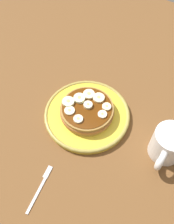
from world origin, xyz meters
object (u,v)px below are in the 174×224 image
banana_slice_5 (78,119)px  fork (41,186)px  banana_slice_2 (79,98)px  banana_slice_4 (102,115)px  banana_slice_8 (107,107)px  plate (87,114)px  banana_slice_3 (99,98)px  banana_slice_7 (68,102)px  banana_slice_0 (88,105)px  pancake_stack (87,110)px  banana_slice_1 (89,94)px  coffee_mug (168,145)px  banana_slice_6 (70,111)px

banana_slice_5 → fork: banana_slice_5 is taller
banana_slice_5 → banana_slice_2: bearing=-152.3°
banana_slice_4 → banana_slice_8: banana_slice_8 is taller
banana_slice_8 → plate: bearing=-59.5°
banana_slice_3 → banana_slice_7: same height
banana_slice_0 → banana_slice_2: 3.56cm
banana_slice_0 → banana_slice_3: size_ratio=0.75×
pancake_stack → banana_slice_2: (-1.25, -3.42, 1.98)cm
plate → banana_slice_5: (4.83, -0.16, 4.01)cm
banana_slice_1 → banana_slice_7: 6.62cm
plate → banana_slice_5: size_ratio=9.42×
plate → banana_slice_2: banana_slice_2 is taller
banana_slice_2 → banana_slice_3: bearing=122.8°
banana_slice_1 → plate: bearing=23.4°
banana_slice_4 → banana_slice_8: size_ratio=1.00×
banana_slice_5 → banana_slice_0: bearing=177.7°
pancake_stack → banana_slice_4: 5.35cm
banana_slice_8 → coffee_mug: (2.37, 19.39, -0.26)cm
banana_slice_7 → fork: size_ratio=0.28×
pancake_stack → banana_slice_2: size_ratio=4.71×
banana_slice_1 → banana_slice_4: banana_slice_1 is taller
banana_slice_3 → banana_slice_4: size_ratio=1.33×
banana_slice_7 → banana_slice_3: bearing=129.7°
pancake_stack → banana_slice_0: size_ratio=6.25×
fork → banana_slice_7: bearing=-164.8°
pancake_stack → coffee_mug: coffee_mug is taller
banana_slice_0 → coffee_mug: 24.20cm
plate → banana_slice_2: (-1.38, -3.42, 4.15)cm
banana_slice_0 → coffee_mug: size_ratio=0.21×
plate → banana_slice_0: size_ratio=9.83×
fork → pancake_stack: bearing=-178.3°
banana_slice_0 → banana_slice_7: bearing=-71.5°
banana_slice_6 → fork: size_ratio=0.23×
banana_slice_4 → banana_slice_2: bearing=-100.3°
banana_slice_8 → fork: banana_slice_8 is taller
plate → coffee_mug: 24.55cm
banana_slice_5 → banana_slice_7: size_ratio=0.76×
banana_slice_5 → banana_slice_8: size_ratio=1.04×
banana_slice_0 → banana_slice_8: 5.32cm
banana_slice_4 → coffee_mug: bearing=91.9°
coffee_mug → banana_slice_7: bearing=-86.6°
banana_slice_8 → banana_slice_2: bearing=-79.8°
banana_slice_0 → banana_slice_1: banana_slice_0 is taller
banana_slice_3 → pancake_stack: bearing=-17.5°
pancake_stack → fork: (24.49, 0.72, -2.97)cm
banana_slice_0 → coffee_mug: bearing=89.8°
coffee_mug → pancake_stack: bearing=-89.2°
pancake_stack → banana_slice_2: bearing=-110.0°
banana_slice_3 → fork: 29.23cm
plate → banana_slice_7: bearing=-76.9°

